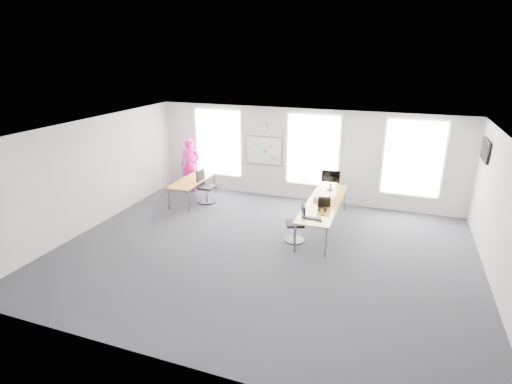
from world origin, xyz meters
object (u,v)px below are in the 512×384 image
at_px(person, 191,165).
at_px(chair_right, 297,225).
at_px(chair_left, 205,188).
at_px(headphones, 322,210).
at_px(desk_left, 192,182).
at_px(desk_right, 324,204).
at_px(monitor, 331,178).
at_px(keyboard, 312,218).

bearing_deg(person, chair_right, -48.17).
height_order(chair_left, person, person).
bearing_deg(headphones, person, 169.73).
relative_size(chair_right, chair_left, 0.94).
xyz_separation_m(desk_left, chair_left, (0.45, 0.04, -0.20)).
distance_m(desk_right, chair_right, 1.12).
height_order(desk_right, monitor, monitor).
distance_m(headphones, monitor, 1.78).
relative_size(chair_left, monitor, 1.76).
distance_m(desk_left, keyboard, 4.83).
xyz_separation_m(desk_right, person, (-4.97, 1.62, 0.18)).
height_order(desk_right, headphones, headphones).
height_order(desk_left, chair_left, chair_left).
bearing_deg(chair_right, person, -141.34).
relative_size(desk_left, chair_left, 1.87).
relative_size(chair_left, keyboard, 2.37).
bearing_deg(desk_left, desk_right, -9.56).
bearing_deg(chair_left, monitor, -83.14).
height_order(keyboard, monitor, monitor).
height_order(person, monitor, person).
xyz_separation_m(headphones, monitor, (-0.10, 1.75, 0.31)).
xyz_separation_m(keyboard, monitor, (0.04, 2.30, 0.35)).
distance_m(keyboard, monitor, 2.33).
xyz_separation_m(desk_left, person, (-0.51, 0.87, 0.27)).
distance_m(desk_right, desk_left, 4.52).
height_order(desk_right, desk_left, desk_right).
bearing_deg(keyboard, chair_right, 154.75).
bearing_deg(person, monitor, -24.77).
bearing_deg(monitor, headphones, -90.00).
relative_size(desk_right, person, 1.76).
bearing_deg(headphones, desk_left, 176.64).
xyz_separation_m(desk_right, desk_left, (-4.46, 0.75, -0.08)).
height_order(chair_right, monitor, monitor).
bearing_deg(chair_right, desk_right, 131.36).
bearing_deg(desk_left, chair_left, 4.49).
xyz_separation_m(desk_left, monitor, (4.44, 0.30, 0.50)).
xyz_separation_m(desk_left, headphones, (4.54, -1.45, 0.19)).
height_order(chair_right, keyboard, chair_right).
distance_m(keyboard, headphones, 0.57).
relative_size(desk_left, chair_right, 1.99).
bearing_deg(chair_right, monitor, 145.29).
distance_m(desk_left, monitor, 4.48).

